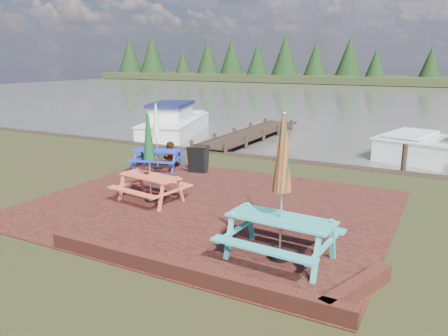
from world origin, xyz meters
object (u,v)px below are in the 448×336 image
picnic_table_teal (281,211)px  person (170,142)px  picnic_table_blue (157,147)px  boat_jetty (175,124)px  picnic_table_red (150,171)px  chalkboard (198,159)px  jetty (251,134)px

picnic_table_teal → person: (-6.17, 5.30, -0.11)m
picnic_table_blue → person: picnic_table_blue is taller
boat_jetty → person: size_ratio=4.02×
person → picnic_table_teal: bearing=136.9°
picnic_table_red → picnic_table_blue: 3.56m
picnic_table_teal → chalkboard: bearing=138.4°
picnic_table_teal → boat_jetty: bearing=135.4°
jetty → boat_jetty: bearing=-174.6°
jetty → picnic_table_teal: bearing=-63.2°
picnic_table_red → person: size_ratio=1.36×
picnic_table_blue → boat_jetty: 8.44m
jetty → person: bearing=-89.6°
jetty → person: size_ratio=5.22×
picnic_table_blue → chalkboard: bearing=-7.1°
chalkboard → boat_jetty: boat_jetty is taller
picnic_table_red → jetty: picnic_table_red is taller
picnic_table_red → boat_jetty: 12.00m
boat_jetty → person: (4.33, -6.63, 0.49)m
picnic_table_teal → chalkboard: size_ratio=3.03×
picnic_table_blue → boat_jetty: size_ratio=0.32×
picnic_table_teal → picnic_table_blue: size_ratio=1.24×
picnic_table_red → picnic_table_teal: bearing=-12.7°
picnic_table_red → jetty: (-1.92, 10.66, -0.72)m
picnic_table_teal → picnic_table_blue: 7.80m
chalkboard → boat_jetty: 9.13m
picnic_table_teal → boat_jetty: (-10.50, 11.93, -0.60)m
picnic_table_red → person: 4.08m
picnic_table_red → jetty: 10.86m
picnic_table_teal → picnic_table_blue: bearing=147.5°
chalkboard → jetty: bearing=90.5°
person → picnic_table_red: bearing=114.8°
picnic_table_red → chalkboard: (-0.44, 3.18, -0.36)m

